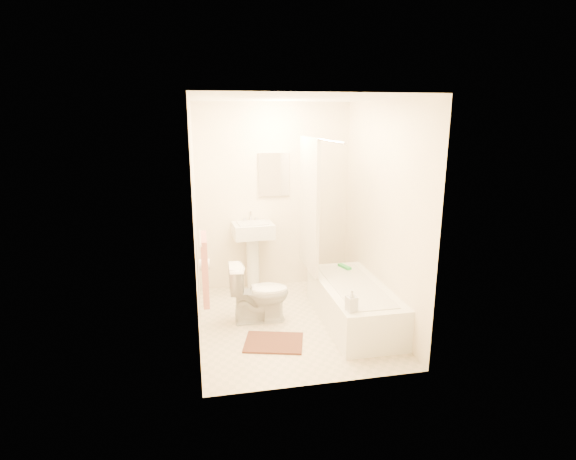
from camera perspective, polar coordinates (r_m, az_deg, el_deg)
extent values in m
plane|color=beige|center=(5.10, 0.56, -11.66)|extent=(2.40, 2.40, 0.00)
plane|color=white|center=(4.58, 0.64, 16.42)|extent=(2.40, 2.40, 0.00)
cube|color=beige|center=(5.85, -1.83, 4.16)|extent=(2.00, 0.02, 2.40)
cube|color=beige|center=(4.60, -11.69, 1.05)|extent=(0.02, 2.40, 2.40)
cube|color=beige|center=(4.99, 11.91, 2.08)|extent=(0.02, 2.40, 2.40)
cube|color=white|center=(5.79, -1.82, 7.06)|extent=(0.40, 0.03, 0.55)
cylinder|color=silver|center=(4.75, 3.98, 11.49)|extent=(0.03, 1.70, 0.03)
cube|color=silver|center=(5.23, 2.69, 3.16)|extent=(0.04, 0.80, 1.55)
cylinder|color=silver|center=(4.38, -11.10, -0.93)|extent=(0.02, 0.60, 0.02)
cube|color=#CC7266|center=(4.47, -10.52, -4.87)|extent=(0.06, 0.45, 0.66)
cylinder|color=white|center=(4.85, -10.56, -4.35)|extent=(0.11, 0.12, 0.12)
imported|color=white|center=(5.03, -3.68, -8.00)|extent=(0.68, 0.39, 0.65)
cube|color=#502924|center=(4.67, -1.82, -14.08)|extent=(0.67, 0.57, 0.02)
imported|color=white|center=(4.34, 8.09, -8.85)|extent=(0.11, 0.11, 0.21)
cube|color=green|center=(5.50, 7.19, -4.68)|extent=(0.12, 0.21, 0.04)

